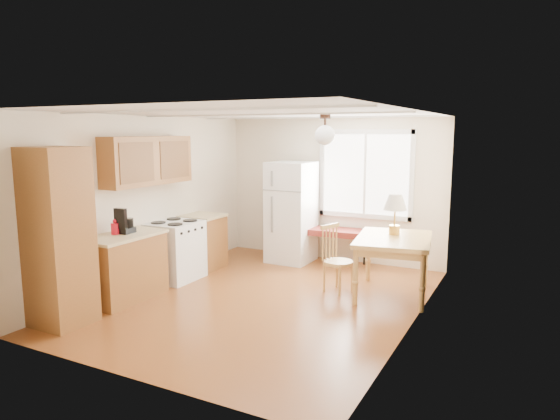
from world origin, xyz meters
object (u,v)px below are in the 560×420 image
Objects in this scene: bench at (330,232)px; chair at (334,254)px; dining_table at (394,245)px; refrigerator at (291,212)px.

chair reaches higher than bench.
bench is at bearing 132.13° from chair.
dining_table reaches higher than bench.
refrigerator is at bearing 144.78° from dining_table.
chair is at bearing -176.03° from dining_table.
refrigerator is at bearing 155.23° from chair.
chair is at bearing -70.59° from bench.
refrigerator is at bearing -170.27° from bench.
dining_table is at bearing -25.39° from refrigerator.
chair is at bearing -42.83° from refrigerator.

